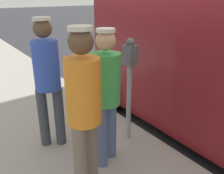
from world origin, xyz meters
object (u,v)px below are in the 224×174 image
at_px(parking_meter_near, 130,74).
at_px(pedestrian_in_green, 106,91).
at_px(pedestrian_in_orange, 84,106).
at_px(pedestrian_in_blue, 47,76).

distance_m(parking_meter_near, pedestrian_in_green, 0.61).
distance_m(parking_meter_near, pedestrian_in_orange, 1.17).
bearing_deg(pedestrian_in_blue, pedestrian_in_orange, 87.52).
bearing_deg(pedestrian_in_orange, pedestrian_in_blue, -92.48).
bearing_deg(pedestrian_in_orange, pedestrian_in_green, -146.83).
relative_size(parking_meter_near, pedestrian_in_green, 0.89).
xyz_separation_m(parking_meter_near, pedestrian_in_blue, (0.98, -0.52, 0.01)).
relative_size(pedestrian_in_green, pedestrian_in_orange, 0.95).
relative_size(parking_meter_near, pedestrian_in_blue, 0.85).
xyz_separation_m(pedestrian_in_blue, pedestrian_in_orange, (0.05, 1.07, 0.01)).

